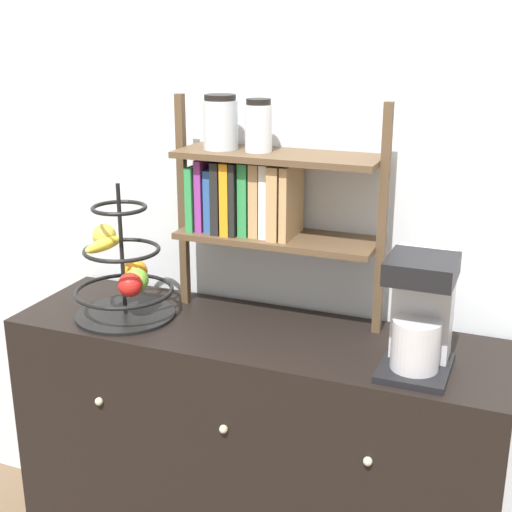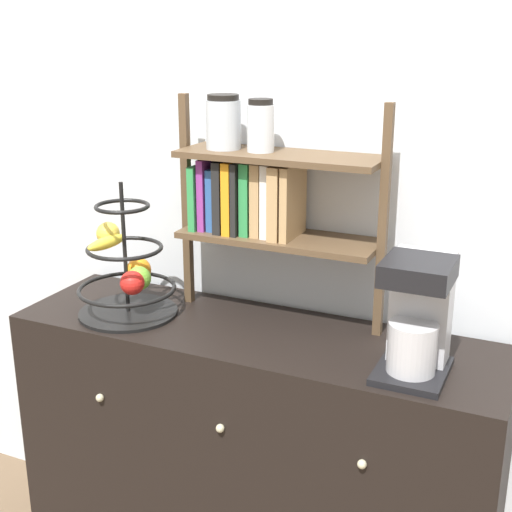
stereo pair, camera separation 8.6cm
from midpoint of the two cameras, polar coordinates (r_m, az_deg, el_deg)
wall_back at (r=2.16m, az=3.86°, el=6.26°), size 7.00×0.05×2.60m
sideboard at (r=2.27m, az=0.98°, el=-16.46°), size 1.44×0.44×0.90m
coffee_maker at (r=1.82m, az=14.15°, el=-4.63°), size 0.17×0.21×0.30m
fruit_stand at (r=2.15m, az=-9.16°, el=-1.37°), size 0.30×0.30×0.41m
shelf_hutch at (r=2.06m, az=1.22°, el=5.55°), size 0.63×0.20×0.65m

